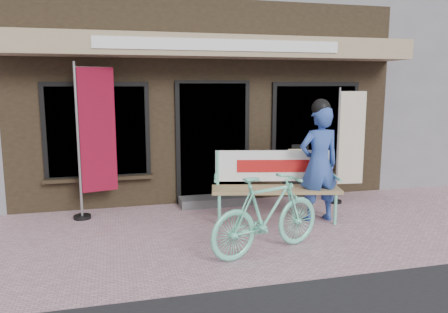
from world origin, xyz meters
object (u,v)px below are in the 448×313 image
object	(u,v)px
person	(319,162)
nobori_red	(94,139)
nobori_cream	(349,144)
bicycle	(267,214)
bench	(275,180)
menu_stand	(294,170)

from	to	relation	value
person	nobori_red	world-z (taller)	nobori_red
nobori_red	nobori_cream	world-z (taller)	nobori_red
bicycle	bench	bearing A→B (deg)	-43.73
person	menu_stand	world-z (taller)	person
person	nobori_red	xyz separation A→B (m)	(-3.38, 1.05, 0.34)
person	bicycle	world-z (taller)	person
menu_stand	nobori_cream	bearing A→B (deg)	-23.12
person	menu_stand	bearing A→B (deg)	78.71
nobori_red	bench	bearing A→B (deg)	-29.34
bicycle	menu_stand	bearing A→B (deg)	-49.00
bench	nobori_red	size ratio (longest dim) A/B	0.83
menu_stand	bicycle	bearing A→B (deg)	-101.56
bicycle	menu_stand	distance (m)	2.97
bench	person	size ratio (longest dim) A/B	1.08
bicycle	nobori_cream	distance (m)	2.99
person	nobori_red	distance (m)	3.56
bench	bicycle	bearing A→B (deg)	-101.60
person	nobori_red	bearing A→B (deg)	160.57
bicycle	nobori_red	bearing A→B (deg)	25.96
person	bench	bearing A→B (deg)	155.91
nobori_cream	menu_stand	distance (m)	1.15
person	bicycle	xyz separation A→B (m)	(-1.24, -1.09, -0.43)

